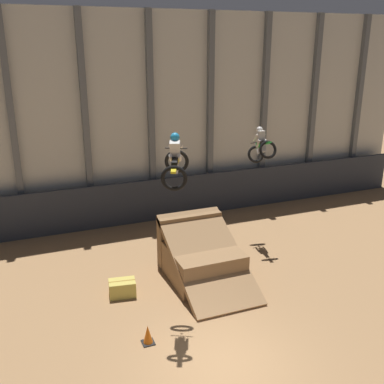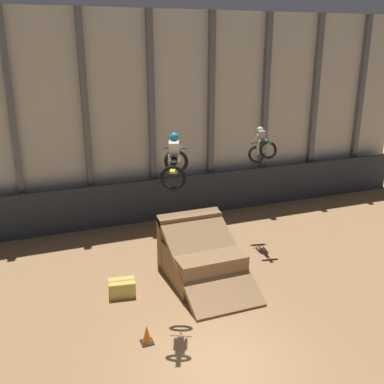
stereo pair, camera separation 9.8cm
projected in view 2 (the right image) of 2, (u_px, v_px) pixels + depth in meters
The scene contains 8 objects.
ground_plane at pixel (220, 364), 12.19m from camera, with size 60.00×60.00×0.00m, color #9E754C.
arena_back_wall at pixel (119, 121), 20.71m from camera, with size 32.00×0.40×9.76m.
lower_barrier at pixel (126, 203), 21.35m from camera, with size 31.36×0.20×2.07m.
dirt_ramp at pixel (200, 256), 16.70m from camera, with size 2.52×4.19×2.21m.
rider_bike_left_air at pixel (175, 162), 12.68m from camera, with size 1.28×1.81×1.50m.
rider_bike_right_air at pixel (262, 147), 18.48m from camera, with size 0.99×1.77×1.65m.
traffic_cone_near_ramp at pixel (147, 335), 12.97m from camera, with size 0.36×0.36×0.58m.
hay_bale_trackside at pixel (122, 288), 15.44m from camera, with size 0.98×0.73×0.57m.
Camera 2 is at (-4.39, -9.11, 8.29)m, focal length 42.00 mm.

